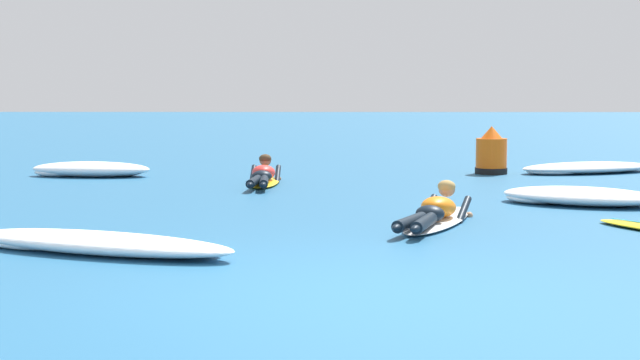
# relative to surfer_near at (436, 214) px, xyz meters

# --- Properties ---
(ground_plane) EXTENTS (120.00, 120.00, 0.00)m
(ground_plane) POSITION_rel_surfer_near_xyz_m (-1.05, 6.37, -0.14)
(ground_plane) COLOR #235B84
(surfer_near) EXTENTS (1.33, 2.57, 0.54)m
(surfer_near) POSITION_rel_surfer_near_xyz_m (0.00, 0.00, 0.00)
(surfer_near) COLOR white
(surfer_near) RESTS_ON ground
(surfer_far) EXTENTS (0.53, 2.51, 0.54)m
(surfer_far) POSITION_rel_surfer_near_xyz_m (-2.42, 4.67, 0.01)
(surfer_far) COLOR yellow
(surfer_far) RESTS_ON ground
(whitewater_front) EXTENTS (2.44, 1.93, 0.25)m
(whitewater_front) POSITION_rel_surfer_near_xyz_m (2.27, 2.01, -0.02)
(whitewater_front) COLOR white
(whitewater_front) RESTS_ON ground
(whitewater_mid_left) EXTENTS (3.11, 2.03, 0.21)m
(whitewater_mid_left) POSITION_rel_surfer_near_xyz_m (3.81, 7.14, -0.04)
(whitewater_mid_left) COLOR white
(whitewater_mid_left) RESTS_ON ground
(whitewater_mid_right) EXTENTS (2.35, 1.13, 0.28)m
(whitewater_mid_right) POSITION_rel_surfer_near_xyz_m (-5.78, 6.18, -0.00)
(whitewater_mid_right) COLOR white
(whitewater_mid_right) RESTS_ON ground
(whitewater_back) EXTENTS (3.05, 1.70, 0.21)m
(whitewater_back) POSITION_rel_surfer_near_xyz_m (-3.52, -1.93, -0.04)
(whitewater_back) COLOR white
(whitewater_back) RESTS_ON ground
(channel_marker_buoy) EXTENTS (0.63, 0.63, 0.93)m
(channel_marker_buoy) POSITION_rel_surfer_near_xyz_m (1.86, 6.87, 0.23)
(channel_marker_buoy) COLOR #EA5B0F
(channel_marker_buoy) RESTS_ON ground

